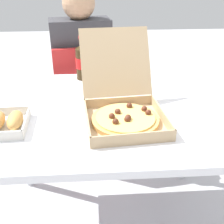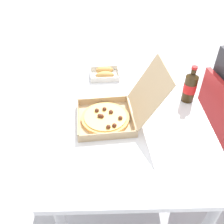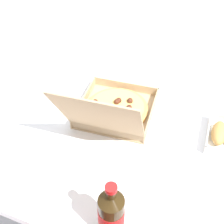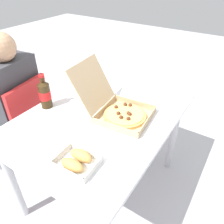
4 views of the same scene
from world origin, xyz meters
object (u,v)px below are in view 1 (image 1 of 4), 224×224
Objects in this scene: bread_side_box at (6,122)px; paper_menu at (73,95)px; pizza_box_open at (124,109)px; cola_bottle at (83,61)px; diner_person at (81,63)px; chair at (84,95)px.

bread_side_box reaches higher than paper_menu.
pizza_box_open is 0.44m from bread_side_box.
diner_person is at bearing 94.42° from cola_bottle.
cola_bottle reaches higher than paper_menu.
cola_bottle is 1.07× the size of paper_menu.
chair reaches higher than paper_menu.
chair is at bearing 72.35° from bread_side_box.
bread_side_box is at bearing -107.65° from chair.
diner_person reaches higher than cola_bottle.
paper_menu is at bearing 50.84° from bread_side_box.
paper_menu is at bearing -102.39° from cola_bottle.
diner_person is 2.47× the size of pizza_box_open.
bread_side_box is (-0.44, -0.04, -0.02)m from pizza_box_open.
bread_side_box is at bearing -105.99° from diner_person.
diner_person is 5.48× the size of paper_menu.
pizza_box_open reaches higher than chair.
pizza_box_open is 2.36× the size of bread_side_box.
diner_person is 0.39m from cola_bottle.
chair is 1.78× the size of pizza_box_open.
paper_menu is at bearing 131.91° from pizza_box_open.
chair is at bearing 103.89° from pizza_box_open.
diner_person is (-0.01, 0.06, 0.21)m from chair.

